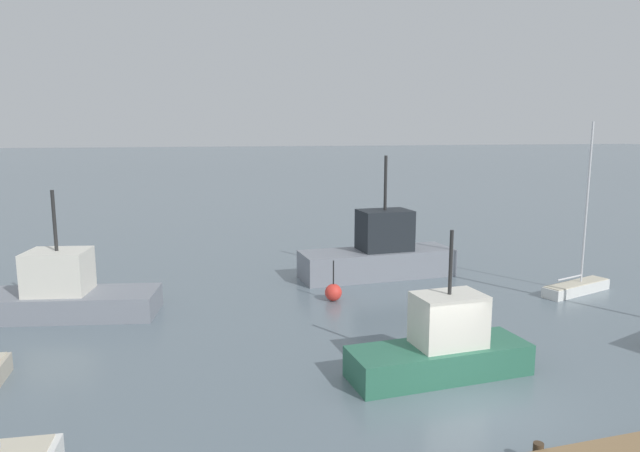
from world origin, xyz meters
The scene contains 6 objects.
ground_plane centered at (0.00, 0.00, 0.00)m, with size 600.00×600.00×0.00m, color slate.
sailboat_3 centered at (10.78, 8.35, 0.41)m, with size 4.10×1.95×8.00m.
fishing_boat_0 centered at (3.01, 13.93, 1.19)m, with size 8.11×2.61×6.34m.
fishing_boat_1 centered at (-11.84, 11.53, 0.94)m, with size 7.44×3.97×5.23m.
fishing_boat_2 centered at (0.21, 1.96, 0.91)m, with size 5.76×2.02×4.60m.
channel_buoy_1 centered at (-0.62, 10.44, 0.39)m, with size 0.77×0.77×1.85m.
Camera 1 is at (-8.12, -12.92, 7.50)m, focal length 31.62 mm.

